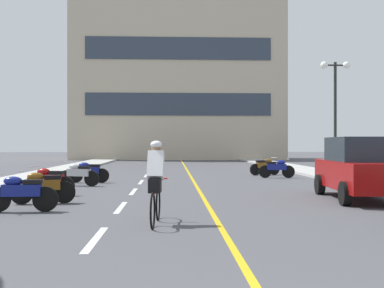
# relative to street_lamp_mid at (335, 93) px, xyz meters

# --- Properties ---
(ground_plane) EXTENTS (140.00, 140.00, 0.00)m
(ground_plane) POSITION_rel_street_lamp_mid_xyz_m (-7.28, 0.41, -4.12)
(ground_plane) COLOR #47474C
(curb_left) EXTENTS (2.40, 72.00, 0.12)m
(curb_left) POSITION_rel_street_lamp_mid_xyz_m (-14.48, 3.41, -4.06)
(curb_left) COLOR #A8A8A3
(curb_left) RESTS_ON ground
(curb_right) EXTENTS (2.40, 72.00, 0.12)m
(curb_right) POSITION_rel_street_lamp_mid_xyz_m (-0.08, 3.41, -4.06)
(curb_right) COLOR #A8A8A3
(curb_right) RESTS_ON ground
(lane_dash_1) EXTENTS (0.14, 2.20, 0.01)m
(lane_dash_1) POSITION_rel_street_lamp_mid_xyz_m (-9.28, -14.59, -4.11)
(lane_dash_1) COLOR silver
(lane_dash_1) RESTS_ON ground
(lane_dash_2) EXTENTS (0.14, 2.20, 0.01)m
(lane_dash_2) POSITION_rel_street_lamp_mid_xyz_m (-9.28, -10.59, -4.11)
(lane_dash_2) COLOR silver
(lane_dash_2) RESTS_ON ground
(lane_dash_3) EXTENTS (0.14, 2.20, 0.01)m
(lane_dash_3) POSITION_rel_street_lamp_mid_xyz_m (-9.28, -6.59, -4.11)
(lane_dash_3) COLOR silver
(lane_dash_3) RESTS_ON ground
(lane_dash_4) EXTENTS (0.14, 2.20, 0.01)m
(lane_dash_4) POSITION_rel_street_lamp_mid_xyz_m (-9.28, -2.59, -4.11)
(lane_dash_4) COLOR silver
(lane_dash_4) RESTS_ON ground
(lane_dash_5) EXTENTS (0.14, 2.20, 0.01)m
(lane_dash_5) POSITION_rel_street_lamp_mid_xyz_m (-9.28, 1.41, -4.11)
(lane_dash_5) COLOR silver
(lane_dash_5) RESTS_ON ground
(lane_dash_6) EXTENTS (0.14, 2.20, 0.01)m
(lane_dash_6) POSITION_rel_street_lamp_mid_xyz_m (-9.28, 5.41, -4.11)
(lane_dash_6) COLOR silver
(lane_dash_6) RESTS_ON ground
(lane_dash_7) EXTENTS (0.14, 2.20, 0.01)m
(lane_dash_7) POSITION_rel_street_lamp_mid_xyz_m (-9.28, 9.41, -4.11)
(lane_dash_7) COLOR silver
(lane_dash_7) RESTS_ON ground
(lane_dash_8) EXTENTS (0.14, 2.20, 0.01)m
(lane_dash_8) POSITION_rel_street_lamp_mid_xyz_m (-9.28, 13.41, -4.11)
(lane_dash_8) COLOR silver
(lane_dash_8) RESTS_ON ground
(lane_dash_9) EXTENTS (0.14, 2.20, 0.01)m
(lane_dash_9) POSITION_rel_street_lamp_mid_xyz_m (-9.28, 17.41, -4.11)
(lane_dash_9) COLOR silver
(lane_dash_9) RESTS_ON ground
(lane_dash_10) EXTENTS (0.14, 2.20, 0.01)m
(lane_dash_10) POSITION_rel_street_lamp_mid_xyz_m (-9.28, 21.41, -4.11)
(lane_dash_10) COLOR silver
(lane_dash_10) RESTS_ON ground
(lane_dash_11) EXTENTS (0.14, 2.20, 0.01)m
(lane_dash_11) POSITION_rel_street_lamp_mid_xyz_m (-9.28, 25.41, -4.11)
(lane_dash_11) COLOR silver
(lane_dash_11) RESTS_ON ground
(centre_line_yellow) EXTENTS (0.12, 66.00, 0.01)m
(centre_line_yellow) POSITION_rel_street_lamp_mid_xyz_m (-7.03, 3.41, -4.11)
(centre_line_yellow) COLOR gold
(centre_line_yellow) RESTS_ON ground
(office_building) EXTENTS (22.03, 7.36, 18.59)m
(office_building) POSITION_rel_street_lamp_mid_xyz_m (-7.27, 28.03, 5.18)
(office_building) COLOR #BCAD93
(office_building) RESTS_ON ground
(street_lamp_mid) EXTENTS (1.46, 0.36, 5.52)m
(street_lamp_mid) POSITION_rel_street_lamp_mid_xyz_m (0.00, 0.00, 0.00)
(street_lamp_mid) COLOR black
(street_lamp_mid) RESTS_ON curb_right
(parked_car_near) EXTENTS (2.17, 4.32, 1.82)m
(parked_car_near) POSITION_rel_street_lamp_mid_xyz_m (-2.48, -9.19, -3.20)
(parked_car_near) COLOR black
(parked_car_near) RESTS_ON ground
(motorcycle_3) EXTENTS (1.70, 0.60, 0.92)m
(motorcycle_3) POSITION_rel_street_lamp_mid_xyz_m (-11.56, -11.31, -3.65)
(motorcycle_3) COLOR black
(motorcycle_3) RESTS_ON ground
(motorcycle_4) EXTENTS (1.69, 0.62, 0.92)m
(motorcycle_4) POSITION_rel_street_lamp_mid_xyz_m (-11.47, -9.77, -3.65)
(motorcycle_4) COLOR black
(motorcycle_4) RESTS_ON ground
(motorcycle_5) EXTENTS (1.67, 0.69, 0.92)m
(motorcycle_5) POSITION_rel_street_lamp_mid_xyz_m (-11.85, -7.61, -3.65)
(motorcycle_5) COLOR black
(motorcycle_5) RESTS_ON ground
(motorcycle_6) EXTENTS (1.64, 0.78, 0.92)m
(motorcycle_6) POSITION_rel_street_lamp_mid_xyz_m (-11.56, -4.37, -3.65)
(motorcycle_6) COLOR black
(motorcycle_6) RESTS_ON ground
(motorcycle_7) EXTENTS (1.70, 0.60, 0.92)m
(motorcycle_7) POSITION_rel_street_lamp_mid_xyz_m (-11.45, -2.85, -3.65)
(motorcycle_7) COLOR black
(motorcycle_7) RESTS_ON ground
(motorcycle_8) EXTENTS (1.70, 0.60, 0.92)m
(motorcycle_8) POSITION_rel_street_lamp_mid_xyz_m (-2.97, -0.43, -3.65)
(motorcycle_8) COLOR black
(motorcycle_8) RESTS_ON ground
(motorcycle_9) EXTENTS (1.65, 0.77, 0.92)m
(motorcycle_9) POSITION_rel_street_lamp_mid_xyz_m (-3.13, 1.64, -3.65)
(motorcycle_9) COLOR black
(motorcycle_9) RESTS_ON ground
(cyclist_rider) EXTENTS (0.42, 1.77, 1.71)m
(cyclist_rider) POSITION_rel_street_lamp_mid_xyz_m (-8.31, -13.10, -3.23)
(cyclist_rider) COLOR black
(cyclist_rider) RESTS_ON ground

